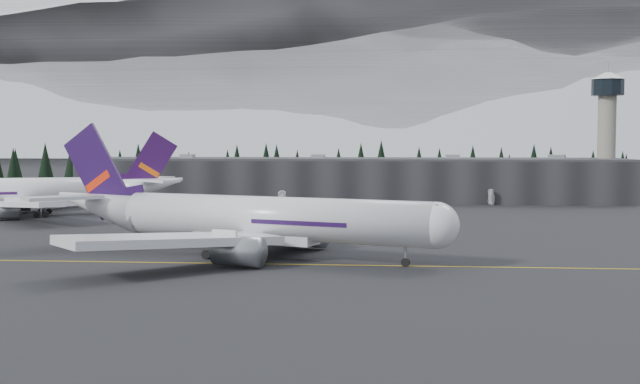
# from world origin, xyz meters

# --- Properties ---
(ground) EXTENTS (1400.00, 1400.00, 0.00)m
(ground) POSITION_xyz_m (0.00, 0.00, 0.00)
(ground) COLOR black
(ground) RESTS_ON ground
(taxiline) EXTENTS (400.00, 0.40, 0.02)m
(taxiline) POSITION_xyz_m (0.00, -2.00, 0.01)
(taxiline) COLOR gold
(taxiline) RESTS_ON ground
(terminal) EXTENTS (160.00, 30.00, 12.60)m
(terminal) POSITION_xyz_m (0.00, 125.00, 6.30)
(terminal) COLOR black
(terminal) RESTS_ON ground
(control_tower) EXTENTS (10.00, 10.00, 37.70)m
(control_tower) POSITION_xyz_m (75.00, 128.00, 23.41)
(control_tower) COLOR gray
(control_tower) RESTS_ON ground
(treeline) EXTENTS (360.00, 20.00, 15.00)m
(treeline) POSITION_xyz_m (0.00, 162.00, 7.50)
(treeline) COLOR black
(treeline) RESTS_ON ground
(mountain_ridge) EXTENTS (4400.00, 900.00, 420.00)m
(mountain_ridge) POSITION_xyz_m (0.00, 1000.00, 0.00)
(mountain_ridge) COLOR white
(mountain_ridge) RESTS_ON ground
(jet_main) EXTENTS (68.16, 61.26, 20.63)m
(jet_main) POSITION_xyz_m (-11.33, 6.38, 5.82)
(jet_main) COLOR silver
(jet_main) RESTS_ON ground
(jet_parked) EXTENTS (66.40, 59.69, 20.10)m
(jet_parked) POSITION_xyz_m (-71.56, 67.45, 5.67)
(jet_parked) COLOR white
(jet_parked) RESTS_ON ground
(gse_vehicle_a) EXTENTS (2.84, 4.89, 1.28)m
(gse_vehicle_a) POSITION_xyz_m (-16.74, 95.01, 0.64)
(gse_vehicle_a) COLOR white
(gse_vehicle_a) RESTS_ON ground
(gse_vehicle_b) EXTENTS (4.71, 4.04, 1.53)m
(gse_vehicle_b) POSITION_xyz_m (39.64, 109.03, 0.76)
(gse_vehicle_b) COLOR silver
(gse_vehicle_b) RESTS_ON ground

